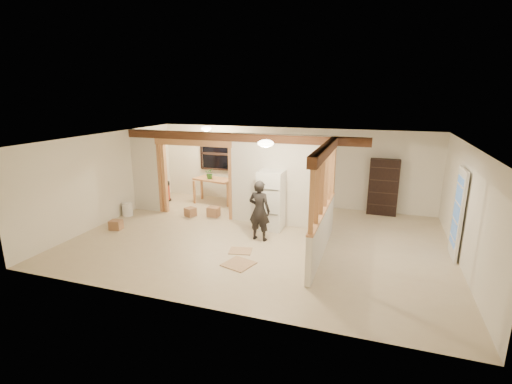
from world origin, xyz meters
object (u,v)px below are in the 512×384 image
(work_table, at_px, (214,191))
(shop_vac, at_px, (163,191))
(bookshelf, at_px, (383,187))
(refrigerator, at_px, (271,200))
(woman, at_px, (259,211))

(work_table, distance_m, shop_vac, 1.78)
(work_table, bearing_deg, bookshelf, 17.04)
(work_table, height_order, bookshelf, bookshelf)
(refrigerator, distance_m, work_table, 3.05)
(refrigerator, distance_m, bookshelf, 3.59)
(shop_vac, bearing_deg, woman, -28.41)
(woman, bearing_deg, work_table, -40.69)
(bookshelf, bearing_deg, shop_vac, -173.28)
(woman, distance_m, bookshelf, 4.21)
(refrigerator, distance_m, shop_vac, 4.46)
(woman, distance_m, shop_vac, 4.75)
(shop_vac, bearing_deg, bookshelf, 6.72)
(refrigerator, relative_size, woman, 1.04)
(woman, relative_size, work_table, 1.16)
(woman, bearing_deg, shop_vac, -21.94)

